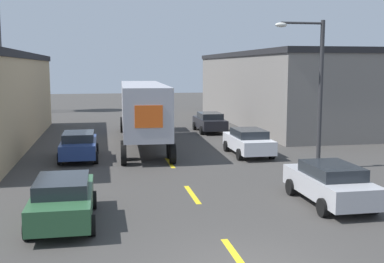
% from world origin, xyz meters
% --- Properties ---
extents(road_centerline, '(0.20, 15.26, 0.01)m').
position_xyz_m(road_centerline, '(0.00, 7.15, 0.00)').
color(road_centerline, yellow).
rests_on(road_centerline, ground_plane).
extents(warehouse_right, '(9.25, 25.15, 6.12)m').
position_xyz_m(warehouse_right, '(12.22, 29.45, 3.06)').
color(warehouse_right, slate).
rests_on(warehouse_right, ground_plane).
extents(semi_truck, '(3.25, 15.36, 3.87)m').
position_xyz_m(semi_truck, '(-0.87, 19.99, 2.36)').
color(semi_truck, navy).
rests_on(semi_truck, ground_plane).
extents(parked_car_left_far, '(2.01, 4.44, 1.46)m').
position_xyz_m(parked_car_left_far, '(-4.60, 15.24, 0.77)').
color(parked_car_left_far, navy).
rests_on(parked_car_left_far, ground_plane).
extents(parked_car_right_far, '(2.01, 4.44, 1.46)m').
position_xyz_m(parked_car_right_far, '(4.60, 24.61, 0.77)').
color(parked_car_right_far, black).
rests_on(parked_car_right_far, ground_plane).
extents(parked_car_right_mid, '(2.01, 4.44, 1.46)m').
position_xyz_m(parked_car_right_mid, '(4.60, 14.79, 0.77)').
color(parked_car_right_mid, silver).
rests_on(parked_car_right_mid, ground_plane).
extents(parked_car_left_near, '(2.01, 4.44, 1.46)m').
position_xyz_m(parked_car_left_near, '(-4.60, 4.55, 0.77)').
color(parked_car_left_near, '#2D5B38').
rests_on(parked_car_left_near, ground_plane).
extents(parked_car_right_near, '(2.01, 4.44, 1.46)m').
position_xyz_m(parked_car_right_near, '(4.60, 5.00, 0.77)').
color(parked_car_right_near, '#B2B2B7').
rests_on(parked_car_right_near, ground_plane).
extents(street_lamp, '(2.42, 0.32, 7.02)m').
position_xyz_m(street_lamp, '(6.52, 10.67, 4.13)').
color(street_lamp, '#2D2D30').
rests_on(street_lamp, ground_plane).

